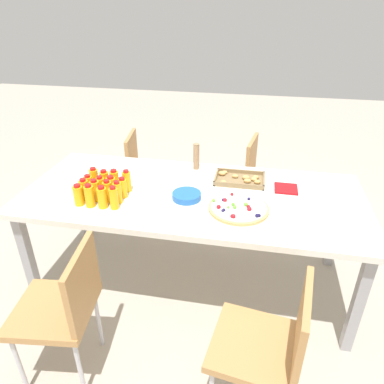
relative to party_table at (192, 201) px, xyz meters
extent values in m
plane|color=#B2A899|center=(0.00, 0.00, -0.70)|extent=(12.00, 12.00, 0.00)
cube|color=silver|center=(0.00, 0.00, 0.04)|extent=(2.22, 0.96, 0.04)
cube|color=#99999E|center=(-1.03, -0.40, -0.34)|extent=(0.06, 0.06, 0.72)
cube|color=#99999E|center=(1.03, -0.40, -0.34)|extent=(0.06, 0.06, 0.72)
cube|color=#99999E|center=(-1.03, 0.40, -0.34)|extent=(0.06, 0.06, 0.72)
cube|color=#99999E|center=(1.03, 0.40, -0.34)|extent=(0.06, 0.06, 0.72)
cube|color=#B7844C|center=(0.53, 0.86, -0.25)|extent=(0.45, 0.45, 0.04)
cube|color=#B7844C|center=(0.35, 0.89, -0.06)|extent=(0.08, 0.38, 0.38)
cylinder|color=silver|center=(0.72, 1.00, -0.49)|extent=(0.02, 0.02, 0.41)
cylinder|color=silver|center=(0.67, 0.68, -0.49)|extent=(0.02, 0.02, 0.41)
cylinder|color=silver|center=(0.40, 1.04, -0.49)|extent=(0.02, 0.02, 0.41)
cylinder|color=silver|center=(0.35, 0.73, -0.49)|extent=(0.02, 0.02, 0.41)
cube|color=#B7844C|center=(0.46, -0.86, -0.25)|extent=(0.45, 0.45, 0.04)
cube|color=#B7844C|center=(0.65, -0.89, -0.06)|extent=(0.08, 0.38, 0.38)
cylinder|color=silver|center=(0.33, -0.68, -0.49)|extent=(0.02, 0.02, 0.41)
cylinder|color=silver|center=(0.65, -0.72, -0.49)|extent=(0.02, 0.02, 0.41)
cube|color=#B7844C|center=(-0.53, 0.82, -0.25)|extent=(0.45, 0.45, 0.04)
cube|color=#B7844C|center=(-0.71, 0.80, -0.06)|extent=(0.08, 0.38, 0.38)
cylinder|color=silver|center=(-0.39, 1.00, -0.49)|extent=(0.02, 0.02, 0.41)
cylinder|color=silver|center=(-0.34, 0.69, -0.49)|extent=(0.02, 0.02, 0.41)
cylinder|color=silver|center=(-0.71, 0.96, -0.49)|extent=(0.02, 0.02, 0.41)
cylinder|color=silver|center=(-0.66, 0.64, -0.49)|extent=(0.02, 0.02, 0.41)
cube|color=#B7844C|center=(-0.58, -0.84, -0.25)|extent=(0.45, 0.45, 0.04)
cube|color=#B7844C|center=(-0.39, -0.82, -0.06)|extent=(0.08, 0.38, 0.38)
cylinder|color=silver|center=(-0.72, -1.02, -0.49)|extent=(0.02, 0.02, 0.41)
cylinder|color=silver|center=(-0.76, -0.70, -0.49)|extent=(0.02, 0.02, 0.41)
cylinder|color=silver|center=(-0.40, -0.98, -0.49)|extent=(0.02, 0.02, 0.41)
cylinder|color=silver|center=(-0.44, -0.66, -0.49)|extent=(0.02, 0.02, 0.41)
cylinder|color=#F9AC14|center=(-0.66, -0.28, 0.12)|extent=(0.06, 0.06, 0.12)
cylinder|color=red|center=(-0.66, -0.28, 0.19)|extent=(0.04, 0.04, 0.02)
cylinder|color=#F9AD14|center=(-0.58, -0.28, 0.13)|extent=(0.06, 0.06, 0.13)
cylinder|color=red|center=(-0.58, -0.28, 0.20)|extent=(0.04, 0.04, 0.02)
cylinder|color=#FAAD14|center=(-0.50, -0.28, 0.12)|extent=(0.06, 0.06, 0.13)
cylinder|color=red|center=(-0.50, -0.28, 0.20)|extent=(0.04, 0.04, 0.02)
cylinder|color=#F9AC14|center=(-0.43, -0.28, 0.13)|extent=(0.05, 0.05, 0.13)
cylinder|color=red|center=(-0.43, -0.28, 0.20)|extent=(0.03, 0.03, 0.02)
cylinder|color=#F9AE14|center=(-0.65, -0.21, 0.13)|extent=(0.06, 0.06, 0.13)
cylinder|color=red|center=(-0.65, -0.21, 0.20)|extent=(0.04, 0.04, 0.02)
cylinder|color=#F9AE14|center=(-0.58, -0.21, 0.13)|extent=(0.06, 0.06, 0.13)
cylinder|color=red|center=(-0.58, -0.21, 0.20)|extent=(0.04, 0.04, 0.02)
cylinder|color=#F9AE14|center=(-0.50, -0.21, 0.13)|extent=(0.06, 0.06, 0.13)
cylinder|color=red|center=(-0.50, -0.21, 0.20)|extent=(0.04, 0.04, 0.02)
cylinder|color=#F9AC14|center=(-0.43, -0.21, 0.13)|extent=(0.05, 0.05, 0.13)
cylinder|color=red|center=(-0.43, -0.21, 0.20)|extent=(0.03, 0.03, 0.02)
cylinder|color=#FAAE14|center=(-0.66, -0.14, 0.12)|extent=(0.05, 0.05, 0.12)
cylinder|color=red|center=(-0.66, -0.14, 0.19)|extent=(0.03, 0.03, 0.02)
cylinder|color=#FAAE14|center=(-0.58, -0.14, 0.12)|extent=(0.05, 0.05, 0.12)
cylinder|color=red|center=(-0.58, -0.14, 0.18)|extent=(0.04, 0.04, 0.02)
cylinder|color=#F9AD14|center=(-0.50, -0.13, 0.12)|extent=(0.06, 0.06, 0.12)
cylinder|color=red|center=(-0.50, -0.13, 0.19)|extent=(0.04, 0.04, 0.02)
cylinder|color=#F9AE14|center=(-0.43, -0.14, 0.12)|extent=(0.06, 0.06, 0.12)
cylinder|color=red|center=(-0.43, -0.14, 0.19)|extent=(0.04, 0.04, 0.02)
cylinder|color=#FAAD14|center=(-0.65, -0.06, 0.13)|extent=(0.06, 0.06, 0.13)
cylinder|color=red|center=(-0.65, -0.06, 0.20)|extent=(0.04, 0.04, 0.02)
cylinder|color=#F9AD14|center=(-0.58, -0.06, 0.12)|extent=(0.06, 0.06, 0.12)
cylinder|color=red|center=(-0.58, -0.06, 0.19)|extent=(0.04, 0.04, 0.02)
cylinder|color=#F9AE14|center=(-0.51, -0.06, 0.13)|extent=(0.06, 0.06, 0.13)
cylinder|color=red|center=(-0.51, -0.06, 0.20)|extent=(0.04, 0.04, 0.02)
cylinder|color=#FAAD14|center=(-0.43, -0.05, 0.13)|extent=(0.05, 0.05, 0.13)
cylinder|color=red|center=(-0.43, -0.05, 0.20)|extent=(0.04, 0.04, 0.02)
cylinder|color=tan|center=(0.31, -0.16, 0.07)|extent=(0.37, 0.37, 0.02)
cylinder|color=white|center=(0.31, -0.16, 0.08)|extent=(0.34, 0.34, 0.01)
sphere|color=#66B238|center=(0.36, -0.14, 0.09)|extent=(0.03, 0.03, 0.03)
sphere|color=#66B238|center=(0.25, -0.19, 0.09)|extent=(0.02, 0.02, 0.02)
sphere|color=red|center=(0.20, -0.20, 0.09)|extent=(0.03, 0.03, 0.03)
sphere|color=#1E1947|center=(0.23, -0.23, 0.09)|extent=(0.02, 0.02, 0.02)
sphere|color=#1E1947|center=(0.44, -0.25, 0.09)|extent=(0.02, 0.02, 0.02)
sphere|color=#1E1947|center=(0.37, -0.07, 0.09)|extent=(0.02, 0.02, 0.02)
sphere|color=red|center=(0.26, -0.03, 0.09)|extent=(0.02, 0.02, 0.02)
sphere|color=red|center=(0.29, -0.29, 0.09)|extent=(0.02, 0.02, 0.02)
sphere|color=#1E1947|center=(0.23, -0.22, 0.09)|extent=(0.02, 0.02, 0.02)
sphere|color=#66B238|center=(0.28, -0.15, 0.09)|extent=(0.02, 0.02, 0.02)
sphere|color=#66B238|center=(0.29, -0.18, 0.09)|extent=(0.02, 0.02, 0.02)
sphere|color=red|center=(0.37, -0.16, 0.09)|extent=(0.02, 0.02, 0.02)
sphere|color=#1E1947|center=(0.43, -0.25, 0.09)|extent=(0.02, 0.02, 0.02)
sphere|color=red|center=(0.23, -0.11, 0.09)|extent=(0.03, 0.03, 0.03)
sphere|color=red|center=(0.29, -0.29, 0.09)|extent=(0.03, 0.03, 0.03)
sphere|color=red|center=(0.38, -0.19, 0.09)|extent=(0.03, 0.03, 0.03)
sphere|color=#1E1947|center=(0.22, -0.11, 0.09)|extent=(0.02, 0.02, 0.02)
sphere|color=#66B238|center=(0.16, -0.13, 0.09)|extent=(0.02, 0.02, 0.02)
cube|color=olive|center=(0.29, 0.23, 0.06)|extent=(0.34, 0.23, 0.01)
cube|color=olive|center=(0.29, 0.12, 0.08)|extent=(0.34, 0.01, 0.03)
cube|color=olive|center=(0.29, 0.34, 0.08)|extent=(0.34, 0.01, 0.03)
cube|color=olive|center=(0.13, 0.23, 0.08)|extent=(0.01, 0.23, 0.03)
cube|color=olive|center=(0.46, 0.23, 0.08)|extent=(0.01, 0.23, 0.03)
ellipsoid|color=tan|center=(0.19, 0.15, 0.08)|extent=(0.05, 0.03, 0.03)
ellipsoid|color=tan|center=(0.40, 0.27, 0.08)|extent=(0.04, 0.03, 0.02)
ellipsoid|color=tan|center=(0.35, 0.20, 0.08)|extent=(0.05, 0.04, 0.03)
ellipsoid|color=tan|center=(0.39, 0.25, 0.08)|extent=(0.04, 0.03, 0.02)
ellipsoid|color=tan|center=(0.16, 0.28, 0.08)|extent=(0.05, 0.04, 0.03)
ellipsoid|color=tan|center=(0.18, 0.31, 0.08)|extent=(0.04, 0.03, 0.02)
ellipsoid|color=tan|center=(0.39, 0.23, 0.08)|extent=(0.04, 0.03, 0.02)
ellipsoid|color=tan|center=(0.26, 0.26, 0.08)|extent=(0.04, 0.03, 0.03)
ellipsoid|color=tan|center=(0.17, 0.31, 0.08)|extent=(0.04, 0.03, 0.02)
ellipsoid|color=tan|center=(0.41, 0.20, 0.08)|extent=(0.05, 0.03, 0.03)
ellipsoid|color=tan|center=(0.33, 0.25, 0.08)|extent=(0.05, 0.04, 0.03)
cylinder|color=blue|center=(-0.02, -0.08, 0.06)|extent=(0.18, 0.18, 0.00)
cylinder|color=blue|center=(-0.02, -0.08, 0.07)|extent=(0.18, 0.18, 0.00)
cylinder|color=blue|center=(-0.02, -0.08, 0.07)|extent=(0.18, 0.18, 0.00)
cylinder|color=blue|center=(-0.02, -0.08, 0.08)|extent=(0.18, 0.18, 0.00)
cylinder|color=blue|center=(-0.02, -0.08, 0.08)|extent=(0.18, 0.18, 0.00)
cylinder|color=blue|center=(-0.02, -0.08, 0.09)|extent=(0.18, 0.18, 0.00)
cylinder|color=blue|center=(-0.02, -0.08, 0.09)|extent=(0.18, 0.18, 0.00)
cylinder|color=blue|center=(-0.02, -0.08, 0.10)|extent=(0.18, 0.18, 0.00)
cube|color=red|center=(0.61, 0.16, 0.07)|extent=(0.15, 0.15, 0.01)
cylinder|color=#9E7A56|center=(-0.04, 0.38, 0.16)|extent=(0.04, 0.04, 0.20)
camera|label=1|loc=(0.39, -2.02, 1.19)|focal=33.36mm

